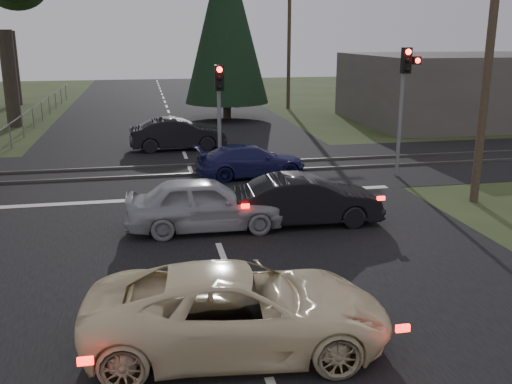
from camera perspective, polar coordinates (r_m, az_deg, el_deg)
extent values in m
plane|color=#293719|center=(11.16, -1.20, -11.95)|extent=(120.00, 120.00, 0.00)
cube|color=black|center=(20.48, -6.07, 0.88)|extent=(14.00, 100.00, 0.01)
cube|color=black|center=(22.42, -6.54, 2.15)|extent=(120.00, 8.00, 0.01)
cube|color=silver|center=(18.75, -5.56, -0.46)|extent=(13.00, 0.35, 0.00)
cube|color=#59544C|center=(21.63, -6.37, 1.78)|extent=(120.00, 0.12, 0.10)
cube|color=#59544C|center=(23.19, -6.71, 2.70)|extent=(120.00, 0.12, 0.10)
cylinder|color=slate|center=(21.67, 14.16, 6.42)|extent=(0.14, 0.14, 3.80)
cube|color=black|center=(21.28, 14.80, 12.60)|extent=(0.32, 0.24, 0.90)
sphere|color=#FF0C07|center=(21.16, 15.01, 13.38)|extent=(0.20, 0.20, 0.20)
sphere|color=black|center=(21.17, 14.95, 12.57)|extent=(0.18, 0.18, 0.18)
sphere|color=black|center=(21.18, 14.89, 11.77)|extent=(0.18, 0.18, 0.18)
cube|color=black|center=(21.45, 15.73, 12.55)|extent=(0.28, 0.22, 0.28)
sphere|color=#FF0C07|center=(21.34, 15.88, 12.53)|extent=(0.18, 0.18, 0.18)
cylinder|color=slate|center=(21.03, -3.67, 5.77)|extent=(0.14, 0.14, 3.20)
cube|color=black|center=(20.61, -3.70, 11.31)|extent=(0.32, 0.24, 0.90)
sphere|color=#FF0C07|center=(20.46, -3.67, 12.12)|extent=(0.20, 0.20, 0.20)
sphere|color=black|center=(20.48, -3.65, 11.29)|extent=(0.18, 0.18, 0.18)
sphere|color=black|center=(20.50, -3.64, 10.45)|extent=(0.18, 0.18, 0.18)
cylinder|color=#4C3D2D|center=(18.78, 22.27, 12.42)|extent=(0.26, 0.26, 9.00)
cylinder|color=#4C3D2D|center=(41.05, 3.32, 14.57)|extent=(0.26, 0.26, 9.00)
cylinder|color=#4C3D2D|center=(65.56, -2.30, 14.92)|extent=(0.26, 0.26, 9.00)
cube|color=#4C3D2D|center=(65.63, -2.34, 18.33)|extent=(1.80, 0.12, 0.12)
cube|color=#4C3D2D|center=(65.60, -2.33, 17.72)|extent=(1.40, 0.10, 0.10)
cylinder|color=#473D33|center=(35.60, -23.38, 10.32)|extent=(0.80, 0.80, 5.40)
cylinder|color=#473D33|center=(46.76, -23.11, 11.29)|extent=(0.80, 0.80, 5.40)
cylinder|color=#473D33|center=(36.37, -2.92, 8.94)|extent=(0.50, 0.50, 2.00)
cone|color=black|center=(36.14, -3.03, 16.83)|extent=(5.20, 5.20, 10.00)
cube|color=#59514C|center=(37.50, 20.87, 9.69)|extent=(14.00, 10.00, 4.00)
imported|color=beige|center=(9.72, -1.77, -11.68)|extent=(5.29, 2.84, 1.41)
imported|color=black|center=(15.93, 5.07, -0.83)|extent=(4.18, 1.60, 1.36)
imported|color=#A1A3A9|center=(15.45, -5.15, -1.19)|extent=(4.29, 1.82, 1.45)
imported|color=navy|center=(21.23, -0.51, 3.13)|extent=(4.22, 1.99, 1.19)
imported|color=black|center=(26.53, -7.82, 5.75)|extent=(4.44, 1.74, 1.44)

